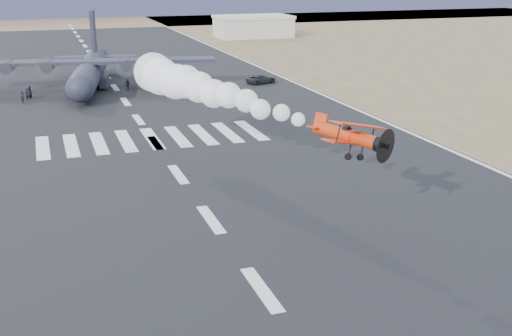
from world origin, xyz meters
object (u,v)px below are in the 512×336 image
aerobatic_biplane (351,136)px  crew_g (27,94)px  hangar_right (253,26)px  crew_f (164,86)px  transport_aircraft (90,69)px  crew_a (22,97)px  crew_d (128,85)px  crew_h (30,92)px  crew_c (161,86)px  crew_e (69,94)px  support_vehicle (261,79)px  crew_b (29,93)px

aerobatic_biplane → crew_g: 66.65m
hangar_right → crew_f: (-39.03, -71.94, -2.10)m
aerobatic_biplane → transport_aircraft: size_ratio=0.15×
aerobatic_biplane → crew_a: aerobatic_biplane is taller
crew_d → crew_f: (5.40, -2.59, -0.04)m
crew_a → aerobatic_biplane: bearing=-16.5°
hangar_right → transport_aircraft: (-49.73, -64.76, -0.02)m
transport_aircraft → crew_f: transport_aircraft is taller
transport_aircraft → crew_d: bearing=-30.8°
transport_aircraft → crew_h: transport_aircraft is taller
crew_c → crew_e: crew_c is taller
crew_g → support_vehicle: bearing=116.3°
hangar_right → crew_g: hangar_right is taller
crew_g → crew_a: bearing=10.1°
crew_f → crew_e: bearing=82.7°
transport_aircraft → crew_c: size_ratio=24.64×
crew_e → support_vehicle: bearing=-28.9°
support_vehicle → crew_e: crew_e is taller
transport_aircraft → crew_b: bearing=-137.0°
crew_e → aerobatic_biplane: bearing=-111.0°
support_vehicle → crew_d: (-22.26, 0.62, 0.22)m
crew_e → crew_b: bearing=124.1°
transport_aircraft → crew_b: transport_aircraft is taller
hangar_right → transport_aircraft: 81.65m
crew_h → support_vehicle: bearing=-80.9°
crew_a → crew_h: bearing=129.7°
crew_b → crew_g: crew_g is taller
hangar_right → crew_e: hangar_right is taller
transport_aircraft → crew_f: 13.05m
crew_f → crew_c: bearing=65.1°
hangar_right → crew_f: size_ratio=11.32×
aerobatic_biplane → support_vehicle: (16.47, 64.79, -7.58)m
transport_aircraft → support_vehicle: bearing=-0.7°
crew_g → crew_h: size_ratio=0.99×
hangar_right → crew_e: size_ratio=13.14×
crew_a → crew_f: crew_f is taller
transport_aircraft → crew_c: bearing=-24.7°
hangar_right → crew_h: (-59.08, -70.19, -2.14)m
hangar_right → crew_g: (-59.56, -71.91, -2.15)m
crew_d → crew_g: bearing=-151.2°
crew_c → crew_f: bearing=-63.1°
crew_c → transport_aircraft: bearing=95.2°
crew_g → crew_b: bearing=-177.7°
crew_c → crew_h: (-19.54, 1.63, 0.06)m
crew_c → crew_d: size_ratio=0.86×
crew_f → hangar_right: bearing=-40.3°
transport_aircraft → crew_e: (-3.81, -8.32, -2.21)m
support_vehicle → crew_h: size_ratio=2.99×
transport_aircraft → crew_g: 12.34m
support_vehicle → hangar_right: bearing=-36.7°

